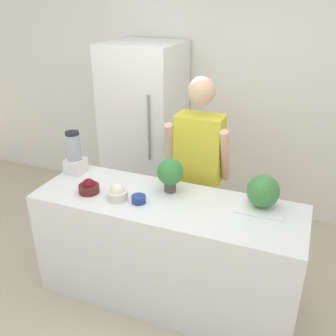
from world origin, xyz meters
TOP-DOWN VIEW (x-y plane):
  - ground_plane at (0.00, 0.00)m, footprint 14.00×14.00m
  - wall_back at (0.00, 1.98)m, footprint 8.00×0.06m
  - counter_island at (0.00, 0.33)m, footprint 1.99×0.65m
  - refrigerator at (-0.74, 1.57)m, footprint 0.73×0.76m
  - person at (0.07, 0.87)m, footprint 0.52×0.27m
  - cutting_board at (0.65, 0.48)m, footprint 0.32×0.26m
  - watermelon at (0.65, 0.49)m, footprint 0.23×0.23m
  - bowl_cherries at (-0.59, 0.23)m, footprint 0.15×0.15m
  - bowl_cream at (-0.34, 0.22)m, footprint 0.15×0.15m
  - bowl_small_blue at (-0.18, 0.23)m, footprint 0.10×0.10m
  - blender at (-0.88, 0.49)m, footprint 0.15×0.15m
  - potted_plant at (-0.03, 0.48)m, footprint 0.20×0.20m

SIDE VIEW (x-z plane):
  - ground_plane at x=0.00m, z-range 0.00..0.00m
  - counter_island at x=0.00m, z-range 0.00..0.89m
  - person at x=0.07m, z-range 0.03..1.72m
  - cutting_board at x=0.65m, z-range 0.89..0.90m
  - refrigerator at x=-0.74m, z-range 0.00..1.83m
  - bowl_small_blue at x=-0.18m, z-range 0.89..0.94m
  - bowl_cherries at x=-0.59m, z-range 0.88..0.99m
  - bowl_cream at x=-0.34m, z-range 0.88..1.00m
  - watermelon at x=0.65m, z-range 0.90..1.13m
  - potted_plant at x=-0.03m, z-range 0.91..1.17m
  - blender at x=-0.88m, z-range 0.87..1.23m
  - wall_back at x=0.00m, z-range 0.00..2.60m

